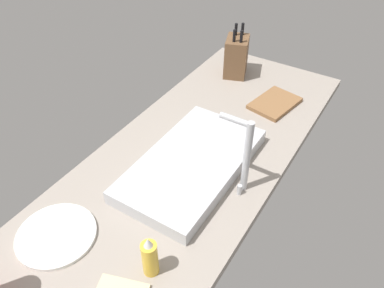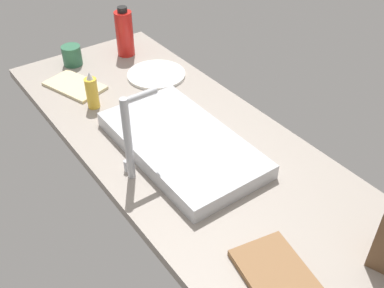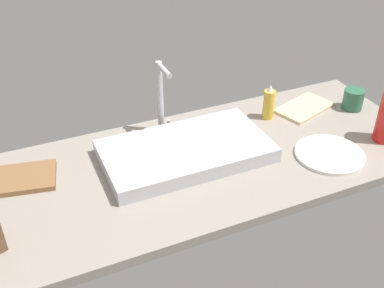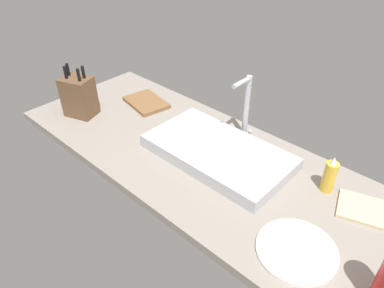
# 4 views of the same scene
# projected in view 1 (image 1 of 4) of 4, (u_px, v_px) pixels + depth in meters

# --- Properties ---
(countertop_slab) EXTENTS (1.79, 0.66, 0.04)m
(countertop_slab) POSITION_uv_depth(u_px,v_px,m) (185.00, 166.00, 1.43)
(countertop_slab) COLOR gray
(countertop_slab) RESTS_ON ground
(sink_basin) EXTENTS (0.58, 0.32, 0.05)m
(sink_basin) POSITION_uv_depth(u_px,v_px,m) (192.00, 164.00, 1.37)
(sink_basin) COLOR #B7BABF
(sink_basin) RESTS_ON countertop_slab
(faucet) EXTENTS (0.06, 0.12, 0.28)m
(faucet) POSITION_uv_depth(u_px,v_px,m) (245.00, 152.00, 1.22)
(faucet) COLOR #B7BABF
(faucet) RESTS_ON countertop_slab
(knife_block) EXTENTS (0.16, 0.14, 0.24)m
(knife_block) POSITION_uv_depth(u_px,v_px,m) (236.00, 56.00, 1.85)
(knife_block) COLOR brown
(knife_block) RESTS_ON countertop_slab
(cutting_board) EXTENTS (0.25, 0.19, 0.02)m
(cutting_board) POSITION_uv_depth(u_px,v_px,m) (275.00, 103.00, 1.69)
(cutting_board) COLOR brown
(cutting_board) RESTS_ON countertop_slab
(soap_bottle) EXTENTS (0.05, 0.05, 0.15)m
(soap_bottle) POSITION_uv_depth(u_px,v_px,m) (150.00, 257.00, 1.04)
(soap_bottle) COLOR gold
(soap_bottle) RESTS_ON countertop_slab
(dinner_plate) EXTENTS (0.24, 0.24, 0.01)m
(dinner_plate) POSITION_uv_depth(u_px,v_px,m) (56.00, 235.00, 1.16)
(dinner_plate) COLOR white
(dinner_plate) RESTS_ON countertop_slab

